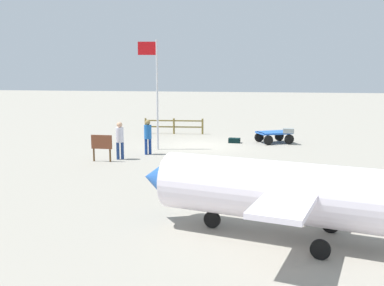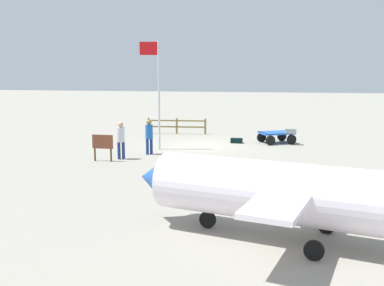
% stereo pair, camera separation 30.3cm
% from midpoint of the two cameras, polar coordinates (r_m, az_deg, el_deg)
% --- Properties ---
extents(ground_plane, '(120.00, 120.00, 0.00)m').
position_cam_midpoint_polar(ground_plane, '(24.10, 1.54, -0.31)').
color(ground_plane, gray).
extents(luggage_cart, '(2.18, 1.94, 0.63)m').
position_cam_midpoint_polar(luggage_cart, '(25.25, 11.04, 1.01)').
color(luggage_cart, blue).
rests_on(luggage_cart, ground).
extents(suitcase_olive, '(0.58, 0.35, 0.26)m').
position_cam_midpoint_polar(suitcase_olive, '(24.80, 12.86, 1.51)').
color(suitcase_olive, gray).
rests_on(suitcase_olive, luggage_cart).
extents(suitcase_maroon, '(0.66, 0.44, 0.27)m').
position_cam_midpoint_polar(suitcase_maroon, '(25.04, 6.06, 0.31)').
color(suitcase_maroon, black).
rests_on(suitcase_maroon, ground).
extents(worker_lead, '(0.49, 0.49, 1.68)m').
position_cam_midpoint_polar(worker_lead, '(21.49, -5.10, 1.15)').
color(worker_lead, navy).
rests_on(worker_lead, ground).
extents(worker_trailing, '(0.44, 0.44, 1.72)m').
position_cam_midpoint_polar(worker_trailing, '(20.46, -8.67, 0.72)').
color(worker_trailing, navy).
rests_on(worker_trailing, ground).
extents(airplane_near, '(7.66, 5.18, 3.09)m').
position_cam_midpoint_polar(airplane_near, '(10.84, 12.04, -6.13)').
color(airplane_near, white).
rests_on(airplane_near, ground).
extents(flagpole, '(1.00, 0.15, 5.52)m').
position_cam_midpoint_polar(flagpole, '(22.66, -4.18, 7.51)').
color(flagpole, silver).
rests_on(flagpole, ground).
extents(signboard, '(0.95, 0.09, 1.19)m').
position_cam_midpoint_polar(signboard, '(20.16, -10.94, -0.12)').
color(signboard, '#4C3319').
rests_on(signboard, ground).
extents(wooden_fence, '(3.77, 0.40, 0.99)m').
position_cam_midpoint_polar(wooden_fence, '(28.44, -1.66, 2.33)').
color(wooden_fence, brown).
rests_on(wooden_fence, ground).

